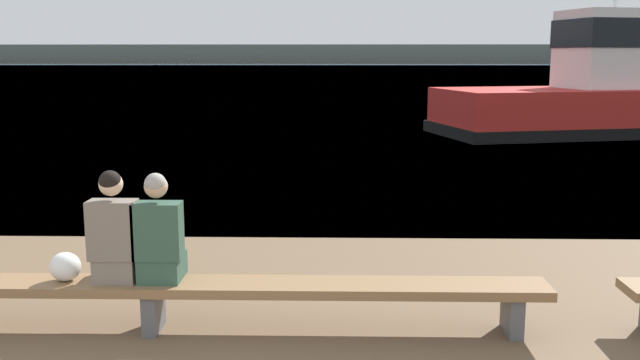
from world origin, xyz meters
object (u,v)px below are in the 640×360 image
(bench_main, at_px, (153,290))
(person_left, at_px, (115,235))
(tugboat_red, at_px, (609,95))
(person_right, at_px, (159,237))
(shopping_bag, at_px, (65,267))

(bench_main, relative_size, person_left, 6.98)
(person_left, distance_m, tugboat_red, 18.72)
(person_right, bearing_deg, shopping_bag, -179.28)
(person_left, relative_size, shopping_bag, 3.66)
(bench_main, xyz_separation_m, tugboat_red, (9.71, 15.83, 0.79))
(shopping_bag, bearing_deg, bench_main, -0.57)
(person_left, xyz_separation_m, person_right, (0.37, 0.00, -0.01))
(person_right, xyz_separation_m, tugboat_red, (9.64, 15.81, 0.32))
(person_right, height_order, shopping_bag, person_right)
(bench_main, bearing_deg, shopping_bag, 179.43)
(person_left, bearing_deg, shopping_bag, -178.79)
(person_right, distance_m, shopping_bag, 0.85)
(person_left, relative_size, person_right, 1.02)
(tugboat_red, bearing_deg, bench_main, 134.63)
(bench_main, distance_m, shopping_bag, 0.76)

